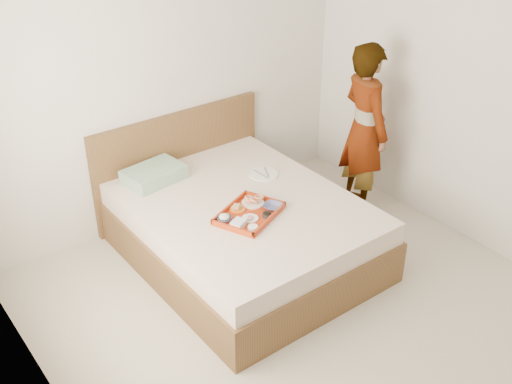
{
  "coord_description": "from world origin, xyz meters",
  "views": [
    {
      "loc": [
        -2.39,
        -2.35,
        3.03
      ],
      "look_at": [
        0.08,
        0.9,
        0.65
      ],
      "focal_mm": 43.44,
      "sensor_mm": 36.0,
      "label": 1
    }
  ],
  "objects_px": {
    "bed": "(244,230)",
    "tray": "(249,213)",
    "dinner_plate": "(264,174)",
    "person": "(364,129)"
  },
  "relations": [
    {
      "from": "tray",
      "to": "dinner_plate",
      "type": "xyz_separation_m",
      "value": [
        0.48,
        0.44,
        -0.02
      ]
    },
    {
      "from": "tray",
      "to": "person",
      "type": "distance_m",
      "value": 1.45
    },
    {
      "from": "bed",
      "to": "tray",
      "type": "xyz_separation_m",
      "value": [
        -0.08,
        -0.19,
        0.29
      ]
    },
    {
      "from": "bed",
      "to": "dinner_plate",
      "type": "bearing_deg",
      "value": 32.3
    },
    {
      "from": "bed",
      "to": "dinner_plate",
      "type": "relative_size",
      "value": 8.14
    },
    {
      "from": "tray",
      "to": "dinner_plate",
      "type": "distance_m",
      "value": 0.66
    },
    {
      "from": "tray",
      "to": "dinner_plate",
      "type": "relative_size",
      "value": 2.05
    },
    {
      "from": "tray",
      "to": "person",
      "type": "height_order",
      "value": "person"
    },
    {
      "from": "bed",
      "to": "person",
      "type": "bearing_deg",
      "value": 0.73
    },
    {
      "from": "dinner_plate",
      "to": "person",
      "type": "distance_m",
      "value": 0.99
    }
  ]
}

